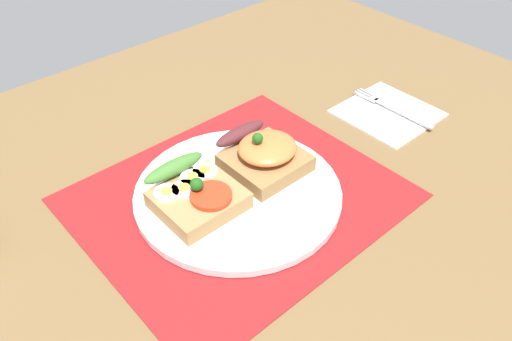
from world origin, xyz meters
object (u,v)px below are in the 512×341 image
napkin (388,112)px  fork (390,107)px  plate (238,193)px  sandwich_egg_tomato (195,194)px  sandwich_salmon (264,154)px

napkin → fork: size_ratio=0.93×
plate → sandwich_egg_tomato: (-5.31, 1.54, 2.06)cm
sandwich_egg_tomato → napkin: bearing=-3.8°
plate → fork: 30.30cm
sandwich_egg_tomato → plate: bearing=-16.2°
sandwich_salmon → fork: bearing=-4.3°
plate → napkin: size_ratio=1.95×
sandwich_egg_tomato → sandwich_salmon: size_ratio=0.98×
napkin → fork: 0.99cm
plate → sandwich_salmon: 6.19cm
plate → sandwich_egg_tomato: 5.90cm
sandwich_salmon → fork: size_ratio=0.75×
sandwich_salmon → napkin: (23.96, -2.08, -3.04)cm
fork → sandwich_salmon: bearing=175.7°
fork → napkin: bearing=-165.9°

